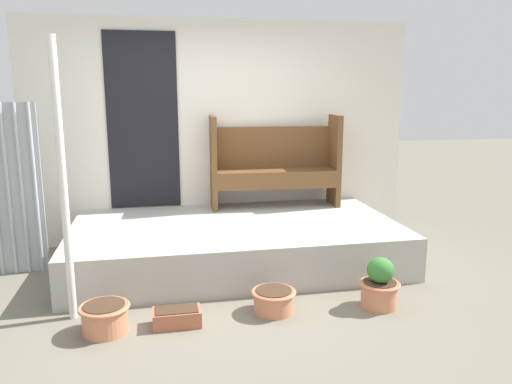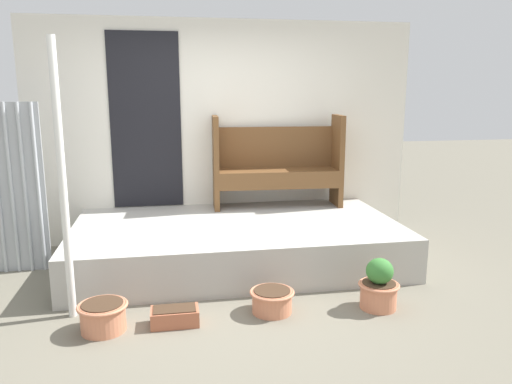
{
  "view_description": "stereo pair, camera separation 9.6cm",
  "coord_description": "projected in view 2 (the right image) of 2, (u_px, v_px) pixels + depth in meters",
  "views": [
    {
      "loc": [
        -0.6,
        -4.07,
        1.82
      ],
      "look_at": [
        0.28,
        0.32,
        0.88
      ],
      "focal_mm": 35.0,
      "sensor_mm": 36.0,
      "label": 1
    },
    {
      "loc": [
        -0.5,
        -4.09,
        1.82
      ],
      "look_at": [
        0.28,
        0.32,
        0.88
      ],
      "focal_mm": 35.0,
      "sensor_mm": 36.0,
      "label": 2
    }
  ],
  "objects": [
    {
      "name": "ground_plane",
      "position": [
        231.0,
        298.0,
        4.4
      ],
      "size": [
        24.0,
        24.0,
        0.0
      ],
      "primitive_type": "plane",
      "color": "#706B5B"
    },
    {
      "name": "porch_slab",
      "position": [
        237.0,
        243.0,
        5.27
      ],
      "size": [
        3.35,
        1.84,
        0.43
      ],
      "color": "#B2AFA8",
      "rests_on": "ground_plane"
    },
    {
      "name": "flower_pot_right",
      "position": [
        379.0,
        287.0,
        4.17
      ],
      "size": [
        0.34,
        0.34,
        0.44
      ],
      "color": "tan",
      "rests_on": "ground_plane"
    },
    {
      "name": "house_wall",
      "position": [
        222.0,
        132.0,
        5.95
      ],
      "size": [
        4.55,
        0.08,
        2.6
      ],
      "color": "white",
      "rests_on": "ground_plane"
    },
    {
      "name": "support_post",
      "position": [
        63.0,
        183.0,
        3.84
      ],
      "size": [
        0.06,
        0.06,
        2.2
      ],
      "color": "white",
      "rests_on": "ground_plane"
    },
    {
      "name": "flower_pot_left",
      "position": [
        103.0,
        316.0,
        3.79
      ],
      "size": [
        0.38,
        0.38,
        0.22
      ],
      "color": "tan",
      "rests_on": "ground_plane"
    },
    {
      "name": "planter_box_rect",
      "position": [
        175.0,
        316.0,
        3.9
      ],
      "size": [
        0.37,
        0.21,
        0.14
      ],
      "color": "#B26042",
      "rests_on": "ground_plane"
    },
    {
      "name": "bench",
      "position": [
        277.0,
        161.0,
        5.89
      ],
      "size": [
        1.53,
        0.47,
        1.08
      ],
      "rotation": [
        0.0,
        0.0,
        -0.05
      ],
      "color": "brown",
      "rests_on": "porch_slab"
    },
    {
      "name": "flower_pot_middle",
      "position": [
        272.0,
        300.0,
        4.11
      ],
      "size": [
        0.37,
        0.37,
        0.19
      ],
      "color": "tan",
      "rests_on": "ground_plane"
    }
  ]
}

